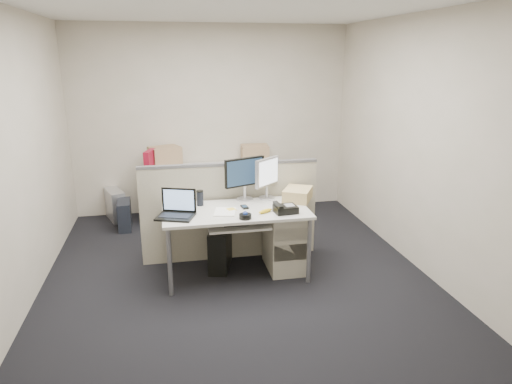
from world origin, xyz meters
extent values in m
cube|color=black|center=(0.00, 0.00, -0.01)|extent=(4.00, 4.50, 0.01)
cube|color=white|center=(0.00, 0.00, 2.70)|extent=(4.00, 4.50, 0.01)
cube|color=beige|center=(0.00, 2.25, 1.35)|extent=(4.00, 0.02, 2.70)
cube|color=beige|center=(0.00, -2.25, 1.35)|extent=(4.00, 0.02, 2.70)
cube|color=beige|center=(-2.00, 0.00, 1.35)|extent=(0.02, 4.50, 2.70)
cube|color=beige|center=(2.00, 0.00, 1.35)|extent=(0.02, 4.50, 2.70)
cube|color=silver|center=(0.00, 0.00, 0.71)|extent=(1.50, 0.75, 0.03)
cylinder|color=slate|center=(-0.70, -0.33, 0.35)|extent=(0.04, 0.04, 0.70)
cylinder|color=slate|center=(-0.70, 0.33, 0.35)|extent=(0.04, 0.04, 0.70)
cylinder|color=slate|center=(0.70, -0.33, 0.35)|extent=(0.04, 0.04, 0.70)
cylinder|color=slate|center=(0.70, 0.33, 0.35)|extent=(0.04, 0.04, 0.70)
cube|color=silver|center=(0.00, -0.18, 0.62)|extent=(0.62, 0.32, 0.02)
cube|color=#AAA590|center=(0.55, 0.05, 0.33)|extent=(0.40, 0.55, 0.65)
cube|color=#AFA791|center=(0.00, 0.45, 0.55)|extent=(2.00, 0.06, 1.10)
cube|color=#AAA590|center=(0.00, 1.93, 0.36)|extent=(2.00, 0.60, 0.72)
cube|color=black|center=(0.15, 0.32, 0.97)|extent=(0.51, 0.34, 0.48)
cube|color=#B7B7BC|center=(0.40, 0.32, 0.96)|extent=(0.40, 0.38, 0.45)
cube|color=black|center=(-0.62, -0.12, 0.86)|extent=(0.42, 0.37, 0.26)
cylinder|color=black|center=(0.05, -0.28, 0.75)|extent=(0.15, 0.15, 0.05)
cube|color=black|center=(0.48, -0.18, 0.77)|extent=(0.24, 0.20, 0.07)
cube|color=white|center=(-0.12, -0.06, 0.74)|extent=(0.26, 0.30, 0.01)
cube|color=yellow|center=(-0.05, 0.00, 0.74)|extent=(0.10, 0.10, 0.01)
cylinder|color=black|center=(-0.35, 0.22, 0.81)|extent=(0.08, 0.08, 0.15)
ellipsoid|color=yellow|center=(0.28, -0.15, 0.75)|extent=(0.17, 0.12, 0.04)
cube|color=black|center=(0.10, 0.05, 0.74)|extent=(0.08, 0.12, 0.02)
cube|color=#D5AF7C|center=(0.72, 0.20, 0.80)|extent=(0.41, 0.44, 0.13)
cube|color=black|center=(0.05, -0.14, 0.64)|extent=(0.42, 0.17, 0.02)
cube|color=black|center=(-0.15, 0.20, 0.23)|extent=(0.32, 0.53, 0.46)
cube|color=black|center=(-1.28, 1.63, 0.19)|extent=(0.18, 0.42, 0.39)
cube|color=#B7B7BC|center=(-1.43, 2.03, 0.22)|extent=(0.33, 0.50, 0.44)
cube|color=tan|center=(-0.70, 2.05, 0.87)|extent=(0.49, 0.44, 0.31)
cube|color=tan|center=(0.60, 2.05, 0.86)|extent=(0.41, 0.33, 0.28)
cube|color=maroon|center=(-0.90, 1.83, 0.87)|extent=(0.17, 0.34, 0.31)
camera|label=1|loc=(-0.66, -4.42, 2.26)|focal=32.00mm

